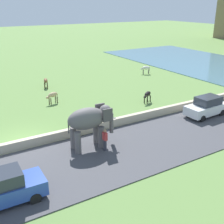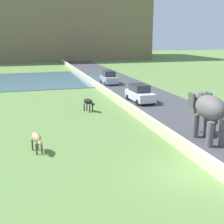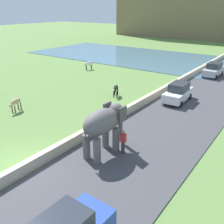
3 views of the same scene
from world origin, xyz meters
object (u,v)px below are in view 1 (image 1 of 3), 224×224
elephant (90,121)px  cow_black (147,95)px  cow_white (146,68)px  cow_brown (46,81)px  person_beside_elephant (105,140)px  car_white (206,107)px  cow_tan (52,95)px  car_blue (3,188)px

elephant → cow_black: (-5.68, 9.35, -1.20)m
cow_white → cow_brown: (-0.52, -14.50, 0.00)m
person_beside_elephant → car_white: (-1.01, 10.98, 0.03)m
car_white → cow_tan: bearing=-134.4°
cow_white → cow_tan: bearing=-71.4°
car_blue → cow_white: size_ratio=2.93×
cow_white → cow_tan: 16.63m
cow_brown → elephant: bearing=-7.9°
elephant → person_beside_elephant: elephant is taller
cow_brown → car_white: bearing=29.9°
cow_black → cow_tan: bearing=-119.4°
elephant → cow_brown: size_ratio=2.46×
cow_brown → cow_black: size_ratio=1.03×
person_beside_elephant → cow_black: bearing=127.4°
elephant → person_beside_elephant: 1.65m
person_beside_elephant → car_blue: bearing=-73.1°
car_white → cow_black: 6.09m
person_beside_elephant → cow_white: person_beside_elephant is taller
cow_tan → cow_white: bearing=108.6°
elephant → cow_brown: 16.43m
car_blue → person_beside_elephant: bearing=106.9°
person_beside_elephant → cow_white: (-16.70, 16.15, -0.04)m
car_blue → cow_black: 18.10m
car_blue → car_white: (-3.15, 18.05, 0.00)m
elephant → cow_tan: bearing=174.5°
car_blue → cow_black: bearing=119.2°
cow_white → cow_brown: same height
person_beside_elephant → cow_white: bearing=136.0°
car_blue → cow_brown: size_ratio=2.84×
cow_white → cow_brown: bearing=-92.0°
person_beside_elephant → car_white: 11.02m
cow_tan → cow_black: size_ratio=1.03×
elephant → cow_white: (-15.71, 16.76, -1.20)m
person_beside_elephant → cow_brown: 17.30m
elephant → car_white: 11.64m
cow_tan → cow_black: same height
cow_black → elephant: bearing=-58.7°
person_beside_elephant → car_white: bearing=95.2°
car_white → cow_tan: (-10.38, -10.59, -0.06)m
person_beside_elephant → cow_tan: bearing=178.0°
cow_tan → cow_brown: (-5.83, 1.27, 0.00)m
person_beside_elephant → cow_brown: bearing=174.5°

